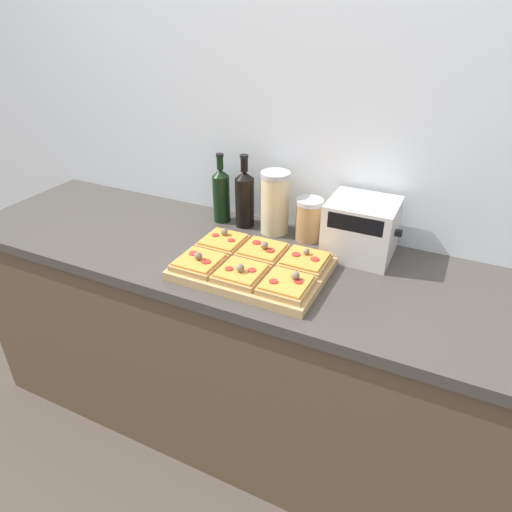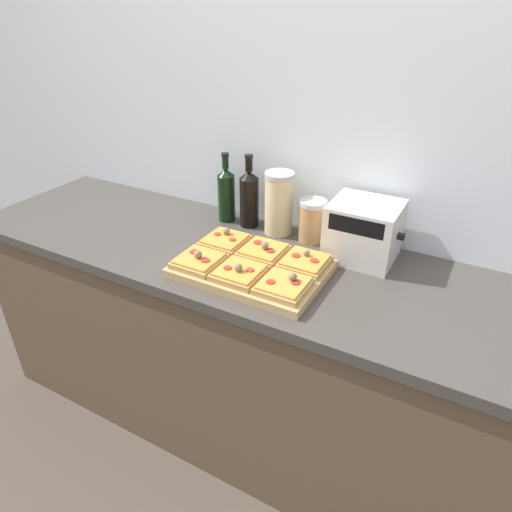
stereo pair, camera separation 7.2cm
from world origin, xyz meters
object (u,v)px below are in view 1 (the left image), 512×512
(wine_bottle, at_px, (245,198))
(grain_jar_tall, at_px, (275,203))
(toaster_oven, at_px, (361,228))
(cutting_board, at_px, (252,269))
(olive_oil_bottle, at_px, (221,194))
(grain_jar_short, at_px, (309,219))

(wine_bottle, relative_size, grain_jar_tall, 1.20)
(grain_jar_tall, distance_m, toaster_oven, 0.36)
(cutting_board, distance_m, olive_oil_bottle, 0.46)
(grain_jar_tall, bearing_deg, olive_oil_bottle, -180.00)
(toaster_oven, bearing_deg, olive_oil_bottle, 176.51)
(cutting_board, bearing_deg, olive_oil_bottle, 133.09)
(olive_oil_bottle, height_order, toaster_oven, olive_oil_bottle)
(grain_jar_short, height_order, toaster_oven, toaster_oven)
(cutting_board, distance_m, grain_jar_short, 0.34)
(olive_oil_bottle, relative_size, grain_jar_short, 1.75)
(grain_jar_tall, relative_size, grain_jar_short, 1.51)
(grain_jar_tall, height_order, grain_jar_short, grain_jar_tall)
(wine_bottle, bearing_deg, grain_jar_tall, 0.00)
(cutting_board, distance_m, toaster_oven, 0.42)
(wine_bottle, bearing_deg, toaster_oven, -4.26)
(grain_jar_short, bearing_deg, wine_bottle, 180.00)
(grain_jar_tall, relative_size, toaster_oven, 0.96)
(cutting_board, xyz_separation_m, olive_oil_bottle, (-0.30, 0.33, 0.11))
(olive_oil_bottle, distance_m, grain_jar_tall, 0.24)
(toaster_oven, bearing_deg, wine_bottle, 175.74)
(wine_bottle, distance_m, grain_jar_short, 0.28)
(toaster_oven, bearing_deg, grain_jar_short, 170.21)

